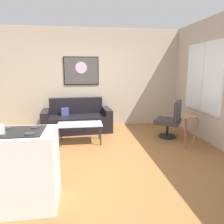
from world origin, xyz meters
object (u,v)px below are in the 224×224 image
at_px(couch, 77,120).
at_px(coffee_table, 80,125).
at_px(armchair, 171,120).
at_px(bar_stool, 189,124).
at_px(wall_painting, 81,71).

bearing_deg(couch, coffee_table, -84.93).
distance_m(couch, armchair, 2.46).
bearing_deg(bar_stool, wall_painting, 136.40).
xyz_separation_m(couch, wall_painting, (0.15, 0.50, 1.32)).
distance_m(coffee_table, armchair, 2.20).
xyz_separation_m(armchair, wall_painting, (-2.13, 1.40, 1.16)).
bearing_deg(armchair, bar_stool, -82.47).
bearing_deg(bar_stool, armchair, 97.53).
height_order(coffee_table, wall_painting, wall_painting).
distance_m(armchair, wall_painting, 2.80).
relative_size(coffee_table, armchair, 1.09).
height_order(couch, coffee_table, couch).
xyz_separation_m(coffee_table, armchair, (2.19, 0.08, 0.04)).
bearing_deg(coffee_table, couch, 95.07).
height_order(couch, wall_painting, wall_painting).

